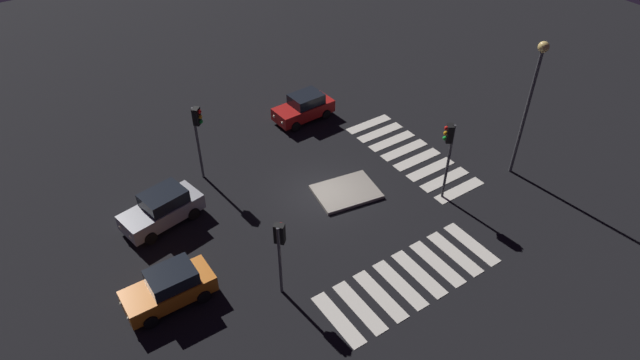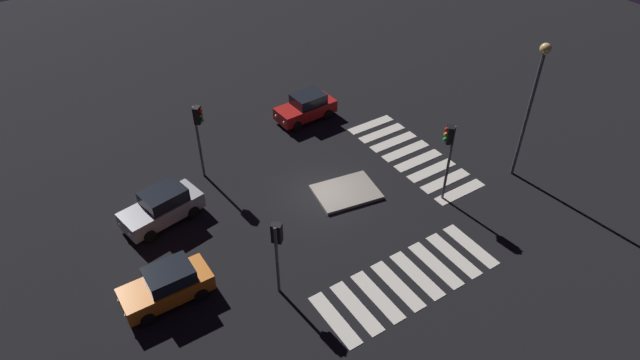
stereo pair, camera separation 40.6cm
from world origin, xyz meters
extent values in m
plane|color=black|center=(0.00, 0.00, 0.00)|extent=(80.00, 80.00, 0.00)
cube|color=gray|center=(1.24, -0.71, 0.09)|extent=(3.73, 3.04, 0.18)
cube|color=#9EA0A5|center=(-7.86, 2.66, 0.71)|extent=(4.34, 2.49, 0.84)
cube|color=black|center=(-7.61, 2.71, 1.46)|extent=(2.36, 1.96, 0.68)
cylinder|color=black|center=(-8.94, 1.58, 0.33)|extent=(0.69, 0.36, 0.66)
cylinder|color=black|center=(-9.27, 3.27, 0.33)|extent=(0.69, 0.36, 0.66)
cylinder|color=black|center=(-6.45, 2.06, 0.33)|extent=(0.69, 0.36, 0.66)
cylinder|color=black|center=(-6.78, 3.75, 0.33)|extent=(0.69, 0.36, 0.66)
sphere|color=#F2EABF|center=(-9.73, 1.81, 0.71)|extent=(0.22, 0.22, 0.22)
sphere|color=#F2EABF|center=(-9.92, 2.76, 0.71)|extent=(0.22, 0.22, 0.22)
cube|color=red|center=(3.40, 6.93, 0.67)|extent=(3.98, 1.87, 0.80)
cube|color=black|center=(3.64, 6.94, 1.40)|extent=(2.07, 1.62, 0.65)
cylinder|color=black|center=(2.24, 6.05, 0.31)|extent=(0.64, 0.26, 0.63)
cylinder|color=black|center=(2.16, 7.69, 0.31)|extent=(0.64, 0.26, 0.63)
cylinder|color=black|center=(4.65, 6.17, 0.31)|extent=(0.64, 0.26, 0.63)
cylinder|color=black|center=(4.57, 7.81, 0.31)|extent=(0.64, 0.26, 0.63)
sphere|color=#F2EABF|center=(1.52, 6.38, 0.67)|extent=(0.21, 0.21, 0.21)
sphere|color=#F2EABF|center=(1.47, 7.30, 0.67)|extent=(0.21, 0.21, 0.21)
cube|color=orange|center=(-9.53, -2.36, 0.67)|extent=(3.91, 1.68, 0.80)
cube|color=black|center=(-9.29, -2.36, 1.40)|extent=(2.00, 1.53, 0.65)
cylinder|color=black|center=(-10.74, -3.18, 0.31)|extent=(0.63, 0.23, 0.63)
cylinder|color=black|center=(-10.74, -1.53, 0.31)|extent=(0.63, 0.23, 0.63)
cylinder|color=black|center=(-8.32, -3.18, 0.31)|extent=(0.63, 0.23, 0.63)
cylinder|color=black|center=(-8.31, -1.54, 0.31)|extent=(0.63, 0.23, 0.63)
sphere|color=#F2EABF|center=(-11.44, -2.81, 0.67)|extent=(0.21, 0.21, 0.21)
sphere|color=#F2EABF|center=(-11.44, -1.89, 0.67)|extent=(0.21, 0.21, 0.21)
cylinder|color=#47474C|center=(5.37, -3.86, 2.29)|extent=(0.14, 0.14, 4.59)
cube|color=black|center=(5.22, -3.76, 4.11)|extent=(0.52, 0.54, 0.96)
sphere|color=red|center=(5.06, -3.64, 4.41)|extent=(0.22, 0.22, 0.22)
sphere|color=orange|center=(5.06, -3.64, 4.11)|extent=(0.22, 0.22, 0.22)
sphere|color=green|center=(5.06, -3.64, 3.81)|extent=(0.22, 0.22, 0.22)
cylinder|color=#47474C|center=(-4.59, 4.99, 2.26)|extent=(0.14, 0.14, 4.52)
cube|color=black|center=(-4.47, 4.86, 4.04)|extent=(0.54, 0.53, 0.96)
sphere|color=red|center=(-4.33, 4.71, 4.34)|extent=(0.22, 0.22, 0.22)
sphere|color=orange|center=(-4.33, 4.71, 4.04)|extent=(0.22, 0.22, 0.22)
sphere|color=green|center=(-4.33, 4.71, 3.74)|extent=(0.22, 0.22, 0.22)
cylinder|color=#47474C|center=(-5.21, -4.62, 1.95)|extent=(0.14, 0.14, 3.90)
cube|color=black|center=(-5.08, -4.50, 3.42)|extent=(0.53, 0.54, 0.96)
sphere|color=red|center=(-4.93, -4.37, 3.72)|extent=(0.22, 0.22, 0.22)
sphere|color=orange|center=(-4.93, -4.37, 3.42)|extent=(0.22, 0.22, 0.22)
sphere|color=green|center=(-4.93, -4.37, 3.12)|extent=(0.22, 0.22, 0.22)
cylinder|color=#47474C|center=(10.20, -4.40, 3.73)|extent=(0.18, 0.18, 7.47)
sphere|color=#F9D172|center=(10.20, -4.40, 7.65)|extent=(0.56, 0.56, 0.56)
cube|color=silver|center=(-4.02, -7.31, 0.01)|extent=(0.70, 3.20, 0.02)
cube|color=silver|center=(-2.87, -7.31, 0.01)|extent=(0.70, 3.20, 0.02)
cube|color=silver|center=(-1.72, -7.31, 0.01)|extent=(0.70, 3.20, 0.02)
cube|color=silver|center=(-0.57, -7.31, 0.01)|extent=(0.70, 3.20, 0.02)
cube|color=silver|center=(0.58, -7.31, 0.01)|extent=(0.70, 3.20, 0.02)
cube|color=silver|center=(1.73, -7.31, 0.01)|extent=(0.70, 3.20, 0.02)
cube|color=silver|center=(2.88, -7.31, 0.01)|extent=(0.70, 3.20, 0.02)
cube|color=silver|center=(4.02, -7.31, 0.01)|extent=(0.70, 3.20, 0.02)
cube|color=silver|center=(6.52, -4.02, 0.01)|extent=(3.20, 0.70, 0.02)
cube|color=silver|center=(6.52, -2.87, 0.01)|extent=(3.20, 0.70, 0.02)
cube|color=silver|center=(6.52, -1.72, 0.01)|extent=(3.20, 0.70, 0.02)
cube|color=silver|center=(6.52, -0.57, 0.01)|extent=(3.20, 0.70, 0.02)
cube|color=silver|center=(6.52, 0.58, 0.01)|extent=(3.20, 0.70, 0.02)
cube|color=silver|center=(6.52, 1.73, 0.01)|extent=(3.20, 0.70, 0.02)
cube|color=silver|center=(6.52, 2.88, 0.01)|extent=(3.20, 0.70, 0.02)
cube|color=silver|center=(6.52, 4.02, 0.01)|extent=(3.20, 0.70, 0.02)
camera|label=1|loc=(-12.95, -19.09, 19.43)|focal=31.13mm
camera|label=2|loc=(-12.61, -19.32, 19.43)|focal=31.13mm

